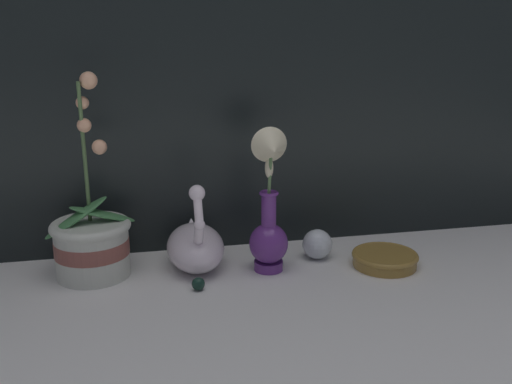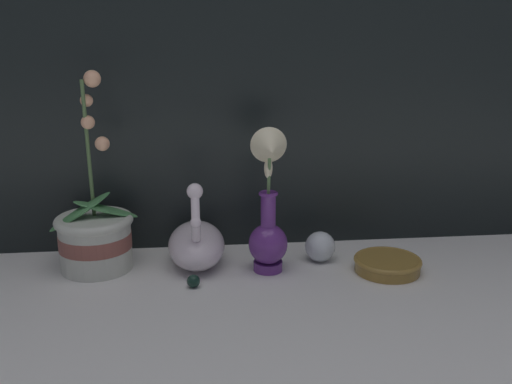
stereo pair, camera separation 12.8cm
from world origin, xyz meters
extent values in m
plane|color=silver|center=(0.00, 0.00, 0.00)|extent=(2.80, 2.80, 0.00)
cylinder|color=beige|center=(-0.32, 0.18, 0.06)|extent=(0.16, 0.16, 0.12)
cylinder|color=brown|center=(-0.32, 0.18, 0.07)|extent=(0.16, 0.16, 0.03)
torus|color=beige|center=(-0.32, 0.18, 0.11)|extent=(0.17, 0.17, 0.02)
cylinder|color=#4C6B3D|center=(-0.32, 0.18, 0.27)|extent=(0.01, 0.03, 0.30)
ellipsoid|color=#427F47|center=(-0.30, 0.18, 0.13)|extent=(0.14, 0.07, 0.06)
ellipsoid|color=#427F47|center=(-0.35, 0.17, 0.13)|extent=(0.14, 0.08, 0.08)
sphere|color=#E5A87F|center=(-0.30, 0.18, 0.42)|extent=(0.04, 0.04, 0.04)
sphere|color=#E5A87F|center=(-0.32, 0.19, 0.37)|extent=(0.03, 0.03, 0.03)
sphere|color=#E5A87F|center=(-0.32, 0.18, 0.33)|extent=(0.03, 0.03, 0.03)
sphere|color=#E5A87F|center=(-0.29, 0.17, 0.28)|extent=(0.03, 0.03, 0.03)
ellipsoid|color=white|center=(-0.10, 0.18, 0.05)|extent=(0.13, 0.20, 0.09)
cone|color=white|center=(-0.10, 0.25, 0.06)|extent=(0.06, 0.08, 0.07)
cylinder|color=white|center=(-0.10, 0.10, 0.10)|extent=(0.02, 0.06, 0.07)
sphere|color=white|center=(-0.10, 0.08, 0.13)|extent=(0.02, 0.02, 0.02)
cylinder|color=white|center=(-0.10, 0.10, 0.16)|extent=(0.02, 0.05, 0.07)
sphere|color=white|center=(-0.10, 0.11, 0.19)|extent=(0.03, 0.03, 0.03)
cylinder|color=#602D7F|center=(0.05, 0.13, 0.01)|extent=(0.06, 0.06, 0.02)
ellipsoid|color=#602D7F|center=(0.05, 0.13, 0.06)|extent=(0.09, 0.09, 0.09)
cylinder|color=#602D7F|center=(0.05, 0.13, 0.14)|extent=(0.03, 0.03, 0.07)
torus|color=#602D7F|center=(0.05, 0.13, 0.18)|extent=(0.04, 0.04, 0.01)
cylinder|color=#567A47|center=(0.05, 0.12, 0.22)|extent=(0.01, 0.02, 0.09)
cone|color=beige|center=(0.05, 0.11, 0.28)|extent=(0.08, 0.06, 0.08)
ellipsoid|color=beige|center=(0.05, 0.12, 0.23)|extent=(0.02, 0.02, 0.04)
sphere|color=silver|center=(0.18, 0.17, 0.03)|extent=(0.07, 0.07, 0.07)
cylinder|color=olive|center=(0.31, 0.10, 0.02)|extent=(0.14, 0.14, 0.03)
torus|color=olive|center=(0.31, 0.10, 0.03)|extent=(0.15, 0.15, 0.01)
sphere|color=#142D23|center=(-0.11, 0.06, 0.01)|extent=(0.03, 0.03, 0.03)
camera|label=1|loc=(-0.23, -1.06, 0.53)|focal=42.00mm
camera|label=2|loc=(-0.10, -1.08, 0.53)|focal=42.00mm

